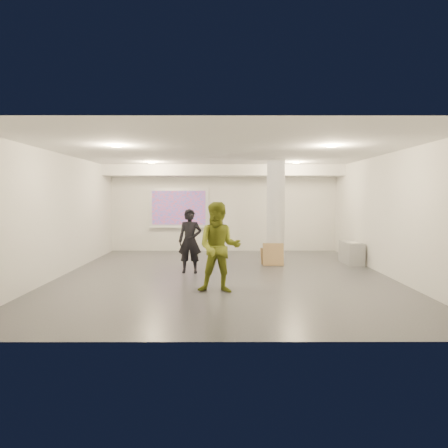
{
  "coord_description": "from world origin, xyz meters",
  "views": [
    {
      "loc": [
        -0.02,
        -9.74,
        1.96
      ],
      "look_at": [
        0.0,
        0.4,
        1.25
      ],
      "focal_mm": 32.0,
      "sensor_mm": 36.0,
      "label": 1
    }
  ],
  "objects_px": {
    "column": "(276,212)",
    "woman": "(190,241)",
    "projection_screen": "(179,208)",
    "credenza": "(351,253)",
    "man": "(219,247)"
  },
  "relations": [
    {
      "from": "column",
      "to": "woman",
      "type": "height_order",
      "value": "column"
    },
    {
      "from": "projection_screen",
      "to": "credenza",
      "type": "xyz_separation_m",
      "value": [
        5.32,
        -2.67,
        -1.21
      ]
    },
    {
      "from": "projection_screen",
      "to": "man",
      "type": "relative_size",
      "value": 1.14
    },
    {
      "from": "column",
      "to": "woman",
      "type": "relative_size",
      "value": 1.84
    },
    {
      "from": "column",
      "to": "credenza",
      "type": "relative_size",
      "value": 2.8
    },
    {
      "from": "projection_screen",
      "to": "credenza",
      "type": "relative_size",
      "value": 1.96
    },
    {
      "from": "projection_screen",
      "to": "woman",
      "type": "bearing_deg",
      "value": -79.84
    },
    {
      "from": "credenza",
      "to": "man",
      "type": "xyz_separation_m",
      "value": [
        -3.82,
        -3.5,
        0.61
      ]
    },
    {
      "from": "woman",
      "to": "man",
      "type": "xyz_separation_m",
      "value": [
        0.77,
        -2.08,
        0.1
      ]
    },
    {
      "from": "projection_screen",
      "to": "credenza",
      "type": "height_order",
      "value": "projection_screen"
    },
    {
      "from": "column",
      "to": "man",
      "type": "bearing_deg",
      "value": -114.51
    },
    {
      "from": "projection_screen",
      "to": "woman",
      "type": "distance_m",
      "value": 4.22
    },
    {
      "from": "credenza",
      "to": "man",
      "type": "distance_m",
      "value": 5.22
    },
    {
      "from": "credenza",
      "to": "man",
      "type": "relative_size",
      "value": 0.58
    },
    {
      "from": "credenza",
      "to": "woman",
      "type": "bearing_deg",
      "value": -162.7
    }
  ]
}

